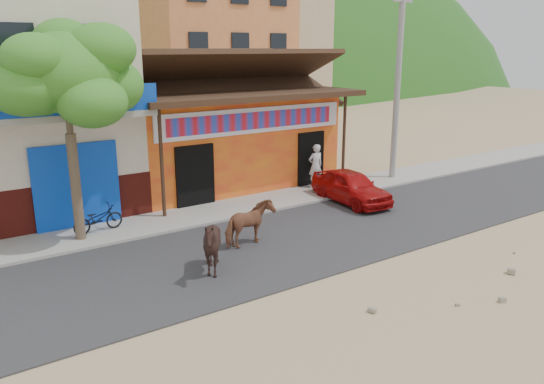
% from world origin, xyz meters
% --- Properties ---
extents(ground, '(120.00, 120.00, 0.00)m').
position_xyz_m(ground, '(0.00, 0.00, 0.00)').
color(ground, '#9E825B').
rests_on(ground, ground).
extents(road, '(60.00, 5.00, 0.04)m').
position_xyz_m(road, '(0.00, 2.50, 0.02)').
color(road, '#28282B').
rests_on(road, ground).
extents(sidewalk, '(60.00, 2.00, 0.12)m').
position_xyz_m(sidewalk, '(0.00, 6.00, 0.06)').
color(sidewalk, gray).
rests_on(sidewalk, ground).
extents(dance_club, '(8.00, 6.00, 3.60)m').
position_xyz_m(dance_club, '(2.00, 10.00, 1.80)').
color(dance_club, orange).
rests_on(dance_club, ground).
extents(cafe_building, '(7.00, 6.00, 7.00)m').
position_xyz_m(cafe_building, '(-5.50, 10.00, 3.50)').
color(cafe_building, beige).
rests_on(cafe_building, ground).
extents(apartment_front, '(9.00, 9.00, 12.00)m').
position_xyz_m(apartment_front, '(9.00, 24.00, 6.00)').
color(apartment_front, '#CC723F').
rests_on(apartment_front, ground).
extents(apartment_rear, '(8.00, 8.00, 10.00)m').
position_xyz_m(apartment_rear, '(18.00, 30.00, 5.00)').
color(apartment_rear, tan).
rests_on(apartment_rear, ground).
extents(tree, '(3.00, 3.00, 6.00)m').
position_xyz_m(tree, '(-4.60, 5.80, 3.12)').
color(tree, '#2D721E').
rests_on(tree, sidewalk).
extents(utility_pole, '(0.24, 0.24, 8.00)m').
position_xyz_m(utility_pole, '(8.20, 6.00, 4.12)').
color(utility_pole, gray).
rests_on(utility_pole, sidewalk).
extents(cow_tan, '(1.59, 0.96, 1.25)m').
position_xyz_m(cow_tan, '(-0.82, 2.81, 0.67)').
color(cow_tan, brown).
rests_on(cow_tan, road).
extents(cow_dark, '(1.57, 1.47, 1.43)m').
position_xyz_m(cow_dark, '(-2.57, 1.71, 0.75)').
color(cow_dark, black).
rests_on(cow_dark, road).
extents(red_car, '(1.61, 3.49, 1.16)m').
position_xyz_m(red_car, '(4.39, 4.39, 0.62)').
color(red_car, '#A50B0B').
rests_on(red_car, road).
extents(scooter, '(1.55, 0.70, 0.78)m').
position_xyz_m(scooter, '(-4.00, 6.09, 0.51)').
color(scooter, black).
rests_on(scooter, sidewalk).
extents(pedestrian, '(0.65, 0.45, 1.68)m').
position_xyz_m(pedestrian, '(4.50, 6.52, 0.96)').
color(pedestrian, silver).
rests_on(pedestrian, sidewalk).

